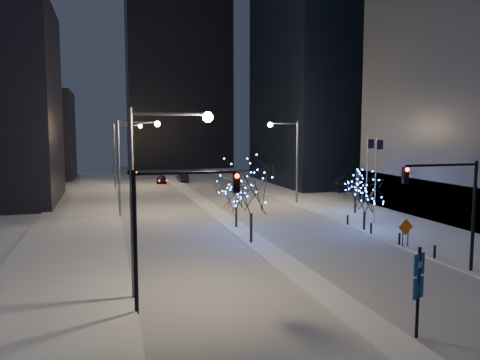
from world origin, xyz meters
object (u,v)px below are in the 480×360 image
object	(u,v)px
street_lamp_w_mid	(129,154)
car_near	(162,179)
traffic_signal_west	(168,215)
traffic_signal_east	(453,198)
holiday_tree_plaza_far	(356,185)
construction_sign	(406,230)
car_mid	(183,177)
street_lamp_east	(290,151)
holiday_tree_median_near	(251,187)
wayfinding_sign	(418,283)
street_lamp_w_far	(121,146)
car_far	(133,172)
holiday_tree_median_far	(236,192)
street_lamp_w_near	(153,176)
holiday_tree_plaza_near	(365,196)

from	to	relation	value
street_lamp_w_mid	car_near	xyz separation A→B (m)	(6.61, 29.75, -5.81)
traffic_signal_west	traffic_signal_east	xyz separation A→B (m)	(17.38, 1.00, 0.00)
holiday_tree_plaza_far	construction_sign	distance (m)	14.62
construction_sign	street_lamp_w_mid	bearing A→B (deg)	131.04
traffic_signal_east	car_mid	xyz separation A→B (m)	(-7.44, 57.40, -4.00)
car_mid	street_lamp_east	bearing A→B (deg)	108.53
car_near	holiday_tree_plaza_far	size ratio (longest dim) A/B	0.86
holiday_tree_median_near	construction_sign	xyz separation A→B (m)	(10.80, -4.43, -3.06)
holiday_tree_plaza_far	wayfinding_sign	size ratio (longest dim) A/B	1.17
street_lamp_w_far	traffic_signal_west	world-z (taller)	street_lamp_w_far
car_near	car_mid	xyz separation A→B (m)	(3.83, 1.65, 0.07)
holiday_tree_plaza_far	traffic_signal_west	bearing A→B (deg)	-136.40
street_lamp_east	car_far	world-z (taller)	street_lamp_east
holiday_tree_median_far	car_near	bearing A→B (deg)	93.38
street_lamp_w_near	holiday_tree_plaza_near	world-z (taller)	street_lamp_w_near
street_lamp_w_far	car_near	bearing A→B (deg)	35.73
street_lamp_w_near	street_lamp_w_far	distance (m)	50.00
car_far	traffic_signal_west	bearing A→B (deg)	-100.71
street_lamp_east	car_mid	size ratio (longest dim) A/B	2.17
holiday_tree_median_near	street_lamp_w_mid	bearing A→B (deg)	119.12
traffic_signal_east	holiday_tree_median_near	bearing A→B (deg)	131.01
car_near	street_lamp_w_near	bearing A→B (deg)	-89.37
holiday_tree_median_near	holiday_tree_plaza_far	world-z (taller)	holiday_tree_median_near
street_lamp_w_mid	traffic_signal_west	bearing A→B (deg)	-88.94
holiday_tree_median_near	car_near	bearing A→B (deg)	92.33
holiday_tree_plaza_far	wayfinding_sign	world-z (taller)	holiday_tree_plaza_far
holiday_tree_plaza_near	holiday_tree_median_near	bearing A→B (deg)	-170.88
traffic_signal_east	construction_sign	distance (m)	7.37
holiday_tree_plaza_near	wayfinding_sign	world-z (taller)	holiday_tree_plaza_near
street_lamp_east	car_mid	distance (m)	30.21
traffic_signal_west	street_lamp_w_near	bearing A→B (deg)	103.96
street_lamp_east	car_far	distance (m)	46.97
traffic_signal_west	traffic_signal_east	size ratio (longest dim) A/B	1.00
traffic_signal_west	holiday_tree_plaza_far	bearing A→B (deg)	43.60
car_far	holiday_tree_plaza_far	world-z (taller)	holiday_tree_plaza_far
street_lamp_w_near	wayfinding_sign	world-z (taller)	street_lamp_w_near
street_lamp_w_far	holiday_tree_plaza_near	xyz separation A→B (m)	(19.44, -38.38, -3.32)
street_lamp_w_far	car_near	xyz separation A→B (m)	(6.61, 4.75, -5.81)
car_mid	holiday_tree_median_near	xyz separation A→B (m)	(-2.00, -46.55, 3.73)
street_lamp_east	car_far	bearing A→B (deg)	110.32
car_near	car_far	xyz separation A→B (m)	(-3.78, 16.96, -0.06)
car_mid	holiday_tree_plaza_far	bearing A→B (deg)	110.50
street_lamp_east	construction_sign	distance (m)	23.13
holiday_tree_median_near	traffic_signal_east	bearing A→B (deg)	-48.99
traffic_signal_west	construction_sign	world-z (taller)	traffic_signal_west
street_lamp_east	construction_sign	size ratio (longest dim) A/B	4.71
traffic_signal_east	holiday_tree_plaza_near	size ratio (longest dim) A/B	1.48
street_lamp_east	holiday_tree_median_near	distance (m)	21.10
holiday_tree_median_near	car_mid	bearing A→B (deg)	87.54
street_lamp_w_far	holiday_tree_plaza_near	size ratio (longest dim) A/B	2.12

